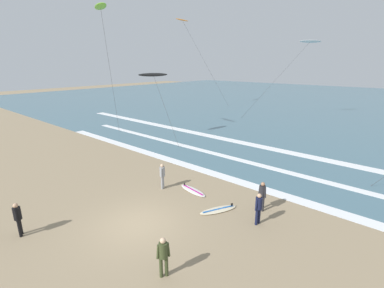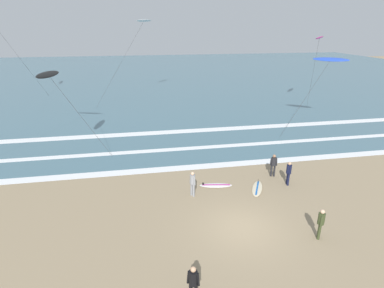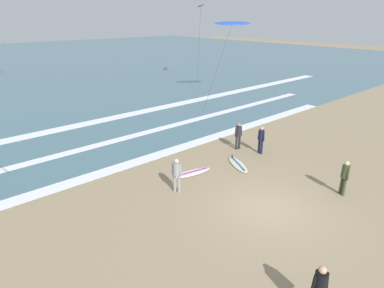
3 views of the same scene
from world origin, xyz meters
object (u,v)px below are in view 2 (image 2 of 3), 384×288
at_px(surfer_left_near, 193,182).
at_px(kite_white_mid_center, 144,21).
at_px(surfboard_left_pile, 216,185).
at_px(kite_black_low_near, 48,75).
at_px(surfer_mid_group, 193,281).
at_px(kite_blue_high_left, 331,60).
at_px(surfer_right_near, 321,221).
at_px(surfer_foreground_main, 289,171).
at_px(surfer_background_far, 274,163).
at_px(surfboard_foreground_flat, 257,188).
at_px(kite_magenta_far_right, 319,38).

bearing_deg(surfer_left_near, kite_white_mid_center, 93.00).
xyz_separation_m(surfboard_left_pile, kite_black_low_near, (-10.75, 6.69, 6.31)).
height_order(surfer_mid_group, kite_blue_high_left, kite_blue_high_left).
xyz_separation_m(surfer_right_near, kite_black_low_near, (-14.37, 12.54, 5.40)).
distance_m(surfer_left_near, kite_black_low_near, 13.00).
bearing_deg(surfer_right_near, kite_black_low_near, 138.89).
xyz_separation_m(surfer_foreground_main, kite_blue_high_left, (8.73, 10.44, 5.67)).
distance_m(surfer_mid_group, surfer_right_near, 7.07).
relative_size(surfer_background_far, surfboard_foreground_flat, 0.74).
height_order(surfer_background_far, surfer_left_near, same).
xyz_separation_m(surfboard_foreground_flat, kite_blue_high_left, (10.86, 10.66, 6.59)).
bearing_deg(surfboard_left_pile, surfer_right_near, -58.27).
height_order(surfboard_foreground_flat, kite_white_mid_center, kite_white_mid_center).
bearing_deg(surfer_background_far, kite_magenta_far_right, 53.51).
distance_m(surfer_right_near, kite_blue_high_left, 19.29).
bearing_deg(surfer_mid_group, kite_blue_high_left, 48.03).
xyz_separation_m(surfer_right_near, kite_magenta_far_right, (13.03, 23.41, 7.29)).
xyz_separation_m(surfer_left_near, surfer_right_near, (5.30, -4.95, 0.00)).
bearing_deg(surfer_mid_group, surfer_right_near, 20.61).
relative_size(surfer_background_far, surfer_foreground_main, 1.00).
xyz_separation_m(surfer_background_far, surfer_right_near, (-0.53, -6.51, 0.00)).
height_order(surfer_background_far, kite_blue_high_left, kite_blue_high_left).
height_order(surfer_left_near, kite_blue_high_left, kite_blue_high_left).
height_order(surfer_left_near, kite_magenta_far_right, kite_magenta_far_right).
relative_size(surfer_mid_group, kite_magenta_far_right, 0.19).
bearing_deg(surfer_background_far, surfboard_foreground_flat, -138.25).
relative_size(kite_black_low_near, kite_white_mid_center, 0.63).
relative_size(surfer_foreground_main, kite_black_low_near, 0.24).
bearing_deg(kite_white_mid_center, kite_magenta_far_right, -26.24).
xyz_separation_m(surfer_background_far, kite_blue_high_left, (9.19, 9.16, 5.67)).
bearing_deg(kite_magenta_far_right, surfer_background_far, -126.49).
distance_m(surfer_left_near, surfboard_left_pile, 2.11).
xyz_separation_m(surfer_mid_group, surfer_right_near, (6.62, 2.49, 0.00)).
distance_m(surfer_left_near, surfboard_foreground_flat, 4.25).
distance_m(surfboard_left_pile, kite_magenta_far_right, 25.55).
bearing_deg(kite_black_low_near, kite_white_mid_center, 69.80).
distance_m(surfer_foreground_main, kite_blue_high_left, 14.74).
relative_size(surfer_foreground_main, kite_white_mid_center, 0.15).
height_order(surfer_left_near, kite_black_low_near, kite_black_low_near).
xyz_separation_m(surfboard_left_pile, kite_white_mid_center, (-3.16, 27.33, 10.09)).
relative_size(surfer_foreground_main, surfboard_foreground_flat, 0.74).
xyz_separation_m(kite_black_low_near, kite_magenta_far_right, (27.41, 10.87, 1.89)).
relative_size(surfer_mid_group, kite_black_low_near, 0.24).
bearing_deg(surfer_left_near, surfer_foreground_main, 2.56).
xyz_separation_m(surfer_foreground_main, kite_black_low_near, (-15.36, 7.31, 5.40)).
bearing_deg(kite_black_low_near, surfboard_left_pile, -31.89).
bearing_deg(surfer_left_near, surfer_background_far, 14.95).
bearing_deg(kite_magenta_far_right, kite_black_low_near, -158.37).
xyz_separation_m(surfer_mid_group, surfer_background_far, (7.15, 9.00, 0.00)).
distance_m(kite_blue_high_left, kite_magenta_far_right, 8.58).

